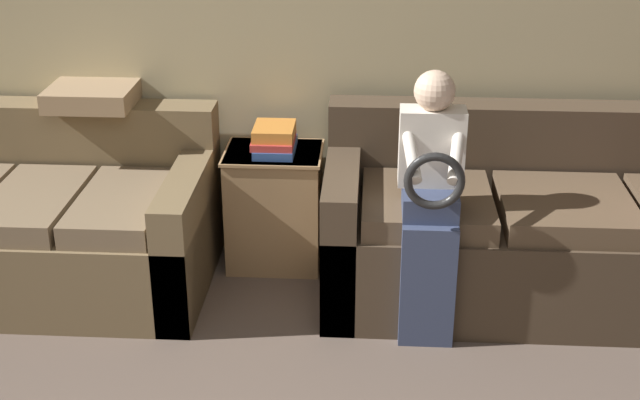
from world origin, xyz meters
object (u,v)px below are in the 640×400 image
at_px(couch_side, 48,225).
at_px(child_left_seated, 431,195).
at_px(throw_pillow, 94,94).
at_px(side_shelf, 275,206).
at_px(book_stack, 274,139).
at_px(couch_main, 556,233).

relative_size(couch_side, child_left_seated, 1.34).
distance_m(child_left_seated, throw_pillow, 1.83).
bearing_deg(throw_pillow, side_shelf, -5.29).
bearing_deg(side_shelf, child_left_seated, -39.13).
relative_size(side_shelf, throw_pillow, 1.47).
bearing_deg(side_shelf, throw_pillow, 174.71).
xyz_separation_m(book_stack, throw_pillow, (-0.93, 0.09, 0.19)).
distance_m(couch_main, couch_side, 2.50).
bearing_deg(side_shelf, book_stack, -24.19).
relative_size(couch_main, child_left_seated, 1.85).
height_order(child_left_seated, side_shelf, child_left_seated).
height_order(couch_main, child_left_seated, child_left_seated).
bearing_deg(couch_side, side_shelf, 13.58).
bearing_deg(couch_main, side_shelf, 169.58).
height_order(couch_main, throw_pillow, throw_pillow).
height_order(side_shelf, throw_pillow, throw_pillow).
relative_size(couch_main, couch_side, 1.39).
relative_size(side_shelf, book_stack, 2.10).
distance_m(child_left_seated, book_stack, 0.97).
height_order(couch_main, book_stack, couch_main).
bearing_deg(book_stack, couch_side, -166.68).
xyz_separation_m(couch_main, book_stack, (-1.38, 0.25, 0.36)).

